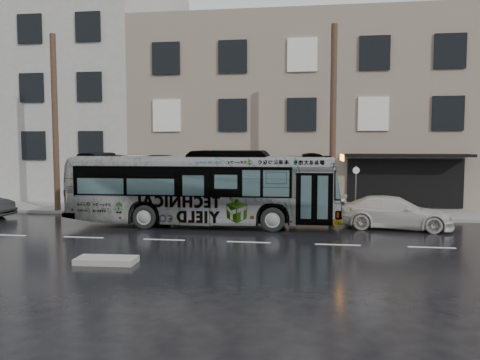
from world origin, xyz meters
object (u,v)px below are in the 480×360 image
object	(u,v)px
white_sedan	(394,212)
bus	(204,188)
utility_pole_front	(333,121)
sign_post	(356,191)
utility_pole_rear	(55,123)

from	to	relation	value
white_sedan	bus	bearing A→B (deg)	100.22
bus	white_sedan	bearing A→B (deg)	-88.53
utility_pole_front	white_sedan	world-z (taller)	utility_pole_front
sign_post	white_sedan	world-z (taller)	sign_post
bus	utility_pole_rear	bearing A→B (deg)	72.78
sign_post	white_sedan	distance (m)	2.64
utility_pole_rear	sign_post	xyz separation A→B (m)	(15.10, 0.00, -3.30)
utility_pole_front	sign_post	distance (m)	3.48
utility_pole_front	white_sedan	xyz separation A→B (m)	(2.51, -2.13, -3.97)
white_sedan	utility_pole_front	bearing A→B (deg)	57.63
sign_post	bus	distance (m)	7.25
utility_pole_rear	white_sedan	distance (m)	17.11
utility_pole_rear	bus	bearing A→B (deg)	-16.47
bus	white_sedan	world-z (taller)	bus
white_sedan	utility_pole_rear	bearing A→B (deg)	90.64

